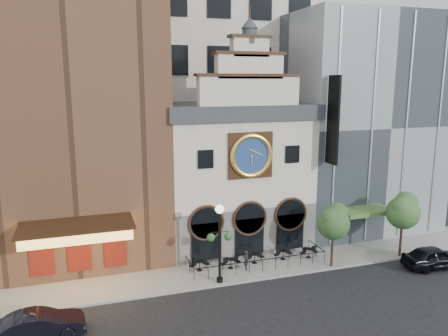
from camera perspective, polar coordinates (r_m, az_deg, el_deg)
name	(u,v)px	position (r m, az deg, el deg)	size (l,w,h in m)	color
ground	(269,280)	(32.93, 5.87, -14.30)	(120.00, 120.00, 0.00)	black
sidewalk	(256,265)	(34.98, 4.18, -12.53)	(44.00, 5.00, 0.15)	gray
clock_building	(234,169)	(37.72, 1.27, -0.17)	(12.60, 8.78, 18.65)	#605E5B
theater_building	(71,101)	(37.04, -19.41, 8.22)	(14.00, 15.60, 25.00)	brown
retail_building	(351,123)	(45.01, 16.22, 5.71)	(14.00, 14.40, 20.00)	gray
office_tower	(196,25)	(48.96, -3.63, 18.11)	(20.00, 16.00, 40.00)	silver
cafe_railing	(256,259)	(34.77, 4.19, -11.74)	(10.60, 2.60, 0.90)	black
bistro_0	(199,265)	(33.67, -3.22, -12.51)	(1.58, 0.68, 0.90)	black
bistro_1	(231,262)	(34.00, 0.89, -12.24)	(1.58, 0.68, 0.90)	black
bistro_2	(255,257)	(34.98, 4.02, -11.57)	(1.58, 0.68, 0.90)	black
bistro_3	(283,254)	(35.88, 7.72, -11.04)	(1.58, 0.68, 0.90)	black
bistro_4	(309,252)	(36.55, 11.02, -10.73)	(1.58, 0.68, 0.90)	black
car_right	(435,257)	(37.96, 25.83, -10.45)	(2.03, 5.04, 1.72)	black
car_left	(39,325)	(27.85, -22.97, -18.41)	(1.72, 4.92, 1.62)	black
pedestrian	(246,260)	(33.69, 2.95, -11.94)	(0.56, 0.37, 1.53)	black
lamppost	(220,235)	(30.73, -0.58, -8.71)	(1.82, 0.74, 5.71)	black
tree_left	(334,221)	(34.34, 14.15, -6.71)	(2.57, 2.47, 4.95)	#382619
tree_right	(403,210)	(37.96, 22.38, -5.09)	(2.75, 2.65, 5.30)	#382619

